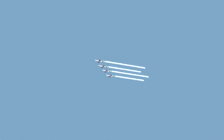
# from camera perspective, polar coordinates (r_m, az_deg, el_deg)

# --- Properties ---
(jet_lead) EXTENTS (8.20, 11.95, 2.87)m
(jet_lead) POSITION_cam_1_polar(r_m,az_deg,el_deg) (496.37, -1.74, 1.15)
(jet_lead) COLOR silver
(jet_second_echelon) EXTENTS (8.20, 11.95, 2.87)m
(jet_second_echelon) POSITION_cam_1_polar(r_m,az_deg,el_deg) (506.09, -1.25, 0.45)
(jet_second_echelon) COLOR silver
(jet_third_echelon) EXTENTS (8.20, 11.95, 2.87)m
(jet_third_echelon) POSITION_cam_1_polar(r_m,az_deg,el_deg) (515.04, -0.82, -0.12)
(jet_third_echelon) COLOR silver
(jet_fourth_echelon) EXTENTS (8.20, 11.95, 2.87)m
(jet_fourth_echelon) POSITION_cam_1_polar(r_m,az_deg,el_deg) (525.36, -0.31, -0.77)
(jet_fourth_echelon) COLOR silver
(smoke_trail_lead) EXTENTS (2.75, 51.77, 2.75)m
(smoke_trail_lead) POSITION_cam_1_polar(r_m,az_deg,el_deg) (506.99, 1.58, 0.60)
(smoke_trail_lead) COLOR white
(smoke_trail_second_echelon) EXTENTS (2.75, 42.49, 2.75)m
(smoke_trail_second_echelon) POSITION_cam_1_polar(r_m,az_deg,el_deg) (515.28, 1.53, 0.00)
(smoke_trail_second_echelon) COLOR white
(smoke_trail_third_echelon) EXTENTS (2.75, 49.36, 2.75)m
(smoke_trail_third_echelon) POSITION_cam_1_polar(r_m,az_deg,el_deg) (525.74, 2.25, -0.60)
(smoke_trail_third_echelon) COLOR white
(smoke_trail_fourth_echelon) EXTENTS (2.75, 38.69, 2.75)m
(smoke_trail_fourth_echelon) POSITION_cam_1_polar(r_m,az_deg,el_deg) (534.29, 2.17, -1.15)
(smoke_trail_fourth_echelon) COLOR white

